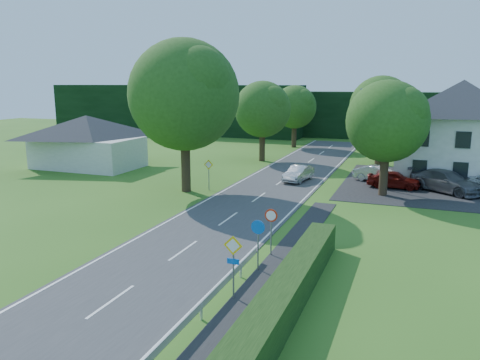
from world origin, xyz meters
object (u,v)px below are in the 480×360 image
at_px(streetlight, 382,134).
at_px(parked_car_red, 394,179).
at_px(motorcycle, 286,176).
at_px(parasol, 437,173).
at_px(parked_car_grey, 446,181).
at_px(moving_car, 299,173).
at_px(parked_car_silver_a, 378,174).

relative_size(streetlight, parked_car_red, 1.95).
height_order(motorcycle, parked_car_red, parked_car_red).
relative_size(streetlight, motorcycle, 4.55).
relative_size(streetlight, parasol, 3.70).
height_order(streetlight, parasol, streetlight).
xyz_separation_m(streetlight, parked_car_grey, (4.91, 0.79, -3.60)).
height_order(moving_car, motorcycle, moving_car).
height_order(parked_car_silver_a, parasol, parasol).
bearing_deg(parked_car_grey, streetlight, 134.78).
height_order(parked_car_red, parasol, parasol).
bearing_deg(parked_car_grey, motorcycle, 128.52).
relative_size(motorcycle, parked_car_red, 0.43).
relative_size(parked_car_grey, parasol, 2.64).
xyz_separation_m(streetlight, motorcycle, (-7.66, 0.16, -3.96)).
bearing_deg(parked_car_red, motorcycle, 97.76).
xyz_separation_m(moving_car, motorcycle, (-0.91, -0.63, -0.20)).
bearing_deg(moving_car, parasol, 23.17).
bearing_deg(parked_car_red, streetlight, 131.63).
relative_size(parked_car_silver_a, parasol, 1.90).
bearing_deg(parked_car_silver_a, parked_car_red, -129.59).
xyz_separation_m(streetlight, parked_car_red, (1.06, 0.84, -3.73)).
height_order(moving_car, parked_car_grey, parked_car_grey).
bearing_deg(streetlight, parked_car_silver_a, 95.79).
bearing_deg(moving_car, parked_car_grey, 8.89).
xyz_separation_m(streetlight, moving_car, (-6.74, 0.80, -3.76)).
distance_m(moving_car, motorcycle, 1.13).
xyz_separation_m(streetlight, parked_car_silver_a, (-0.29, 2.88, -3.75)).
bearing_deg(parked_car_red, moving_car, 93.65).
distance_m(parked_car_red, parked_car_silver_a, 2.45).
height_order(streetlight, parked_car_red, streetlight).
relative_size(moving_car, parasol, 1.86).
relative_size(streetlight, parked_car_silver_a, 1.95).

